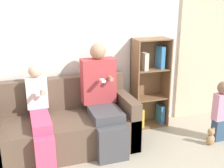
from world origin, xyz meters
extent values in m
plane|color=#B2A893|center=(0.00, 0.00, 0.00)|extent=(14.00, 14.00, 0.00)
cube|color=silver|center=(0.00, 0.93, 1.27)|extent=(10.00, 0.06, 2.55)
cube|color=beige|center=(1.93, 0.88, 1.13)|extent=(0.89, 0.04, 2.25)
cube|color=brown|center=(-0.37, 0.38, 0.22)|extent=(1.77, 0.65, 0.43)
cube|color=brown|center=(-0.37, 0.79, 0.43)|extent=(1.77, 0.15, 0.87)
cube|color=brown|center=(0.45, 0.38, 0.32)|extent=(0.14, 0.65, 0.65)
cube|color=#47474C|center=(0.12, 0.00, 0.22)|extent=(0.37, 0.12, 0.43)
cube|color=#47474C|center=(0.12, 0.28, 0.49)|extent=(0.37, 0.43, 0.11)
cube|color=#B73D42|center=(0.12, 0.59, 0.83)|extent=(0.44, 0.20, 0.58)
sphere|color=tan|center=(0.12, 0.59, 1.22)|extent=(0.20, 0.20, 0.20)
cylinder|color=tan|center=(0.24, 0.44, 0.89)|extent=(0.05, 0.10, 0.05)
cube|color=white|center=(0.12, 0.39, 0.89)|extent=(0.05, 0.12, 0.02)
cube|color=#DB4C75|center=(-0.66, 0.00, 0.22)|extent=(0.22, 0.12, 0.43)
cube|color=#DB4C75|center=(-0.66, 0.32, 0.49)|extent=(0.22, 0.51, 0.11)
cube|color=white|center=(-0.66, 0.63, 0.74)|extent=(0.26, 0.11, 0.40)
sphere|color=beige|center=(-0.66, 0.63, 1.02)|extent=(0.16, 0.16, 0.16)
cylinder|color=beige|center=(-0.59, 0.52, 0.78)|extent=(0.05, 0.10, 0.05)
cube|color=white|center=(-0.66, 0.47, 0.78)|extent=(0.05, 0.12, 0.02)
cube|color=#335170|center=(1.65, 0.02, 0.15)|extent=(0.17, 0.12, 0.30)
cube|color=#E599BC|center=(1.65, 0.02, 0.48)|extent=(0.21, 0.12, 0.37)
sphere|color=#8C664C|center=(1.65, 0.02, 0.75)|extent=(0.17, 0.17, 0.17)
cube|color=brown|center=(0.71, 0.74, 0.66)|extent=(0.02, 0.30, 1.32)
cube|color=brown|center=(1.20, 0.74, 0.66)|extent=(0.02, 0.30, 1.32)
cube|color=brown|center=(0.96, 0.88, 0.66)|extent=(0.52, 0.02, 1.32)
cube|color=brown|center=(0.96, 0.74, 0.01)|extent=(0.48, 0.26, 0.02)
cube|color=brown|center=(0.96, 0.74, 0.44)|extent=(0.48, 0.26, 0.02)
cube|color=brown|center=(0.96, 0.74, 0.88)|extent=(0.48, 0.26, 0.02)
cube|color=brown|center=(0.96, 0.74, 1.31)|extent=(0.48, 0.26, 0.02)
cube|color=gold|center=(0.81, 0.74, 0.16)|extent=(0.06, 0.20, 0.28)
cube|color=#934CA3|center=(1.10, 0.74, 1.01)|extent=(0.04, 0.18, 0.24)
cube|color=#C63838|center=(1.16, 0.74, 0.16)|extent=(0.04, 0.15, 0.27)
cube|color=teal|center=(1.14, 0.74, 0.16)|extent=(0.06, 0.18, 0.29)
cube|color=#333338|center=(0.78, 0.74, 0.17)|extent=(0.04, 0.19, 0.31)
cube|color=beige|center=(0.84, 0.74, 1.01)|extent=(0.06, 0.19, 0.24)
cube|color=teal|center=(1.09, 0.74, 1.05)|extent=(0.06, 0.19, 0.32)
ellipsoid|color=tan|center=(1.46, -0.06, 0.07)|extent=(0.12, 0.10, 0.15)
sphere|color=tan|center=(1.46, -0.06, 0.19)|extent=(0.09, 0.09, 0.09)
sphere|color=tan|center=(1.43, -0.06, 0.22)|extent=(0.04, 0.04, 0.04)
sphere|color=tan|center=(1.49, -0.06, 0.22)|extent=(0.04, 0.04, 0.04)
camera|label=1|loc=(-0.84, -2.77, 1.88)|focal=45.00mm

